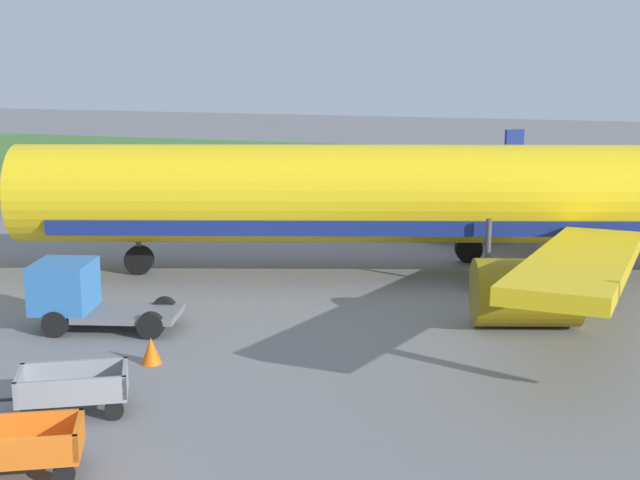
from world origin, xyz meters
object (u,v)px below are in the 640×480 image
airplane (441,196)px  service_truck_beside_carts (80,294)px  baggage_cart_far_end (73,389)px  traffic_cone_near_plane (55,291)px  traffic_cone_mid_apron (151,351)px  baggage_cart_fourth_in_row (17,448)px

airplane → service_truck_beside_carts: 13.89m
airplane → baggage_cart_far_end: (-5.64, -16.06, -2.45)m
traffic_cone_near_plane → service_truck_beside_carts: bearing=-43.2°
traffic_cone_mid_apron → traffic_cone_near_plane: bearing=143.1°
service_truck_beside_carts → airplane: bearing=48.1°
service_truck_beside_carts → traffic_cone_mid_apron: service_truck_beside_carts is taller
baggage_cart_fourth_in_row → baggage_cart_far_end: same height
traffic_cone_near_plane → traffic_cone_mid_apron: bearing=-36.9°
airplane → traffic_cone_mid_apron: size_ratio=50.19×
traffic_cone_near_plane → traffic_cone_mid_apron: traffic_cone_mid_apron is taller
baggage_cart_far_end → traffic_cone_mid_apron: baggage_cart_far_end is taller
traffic_cone_near_plane → airplane: bearing=33.1°
airplane → traffic_cone_mid_apron: 13.88m
traffic_cone_near_plane → baggage_cart_fourth_in_row: bearing=-58.6°
airplane → baggage_cart_fourth_in_row: airplane is taller
traffic_cone_mid_apron → airplane: bearing=65.8°
baggage_cart_fourth_in_row → traffic_cone_mid_apron: (-0.70, 6.75, -0.24)m
traffic_cone_near_plane → traffic_cone_mid_apron: (6.28, -4.71, 0.03)m
airplane → traffic_cone_near_plane: 14.41m
airplane → baggage_cart_far_end: size_ratio=10.62×
service_truck_beside_carts → traffic_cone_near_plane: bearing=136.8°
service_truck_beside_carts → traffic_cone_near_plane: size_ratio=6.98×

